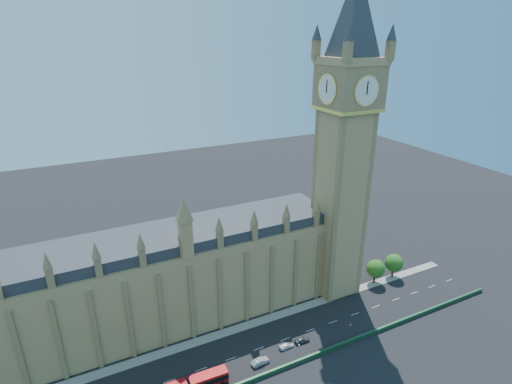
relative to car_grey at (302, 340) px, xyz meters
name	(u,v)px	position (x,y,z in m)	size (l,w,h in m)	color
ground	(245,354)	(-15.59, 2.94, -0.71)	(400.00, 400.00, 0.00)	black
palace_westminster	(126,289)	(-40.59, 24.94, 13.15)	(120.00, 20.00, 28.00)	#A4834F
elizabeth_tower	(346,123)	(22.41, 16.93, 53.84)	(20.59, 20.59, 105.00)	#A4834F
bridge_parapet	(261,377)	(-15.59, -6.06, -0.11)	(160.00, 0.60, 1.20)	#1E4C2D
kerb_north	(231,331)	(-15.59, 12.44, -0.63)	(160.00, 3.00, 0.16)	gray
tree_east_near	(376,268)	(36.64, 13.03, 4.93)	(6.00, 6.00, 8.50)	#382619
tree_east_far	(394,262)	(44.64, 13.03, 4.93)	(6.00, 6.00, 8.50)	#382619
car_grey	(302,340)	(0.00, 0.00, 0.00)	(1.69, 4.19, 1.43)	#44474C
car_silver	(260,361)	(-13.59, -1.93, 0.06)	(1.65, 4.73, 1.56)	#A2A5A9
car_white	(287,346)	(-4.78, 0.09, -0.11)	(1.68, 4.14, 1.20)	white
cone_a	(297,343)	(-1.59, 0.11, -0.39)	(0.47, 0.47, 0.65)	black
cone_b	(295,341)	(-1.59, 0.87, -0.34)	(0.55, 0.55, 0.76)	black
cone_c	(351,325)	(15.91, -0.60, -0.37)	(0.57, 0.57, 0.71)	black
cone_d	(299,345)	(-1.59, -1.06, -0.38)	(0.56, 0.56, 0.68)	black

